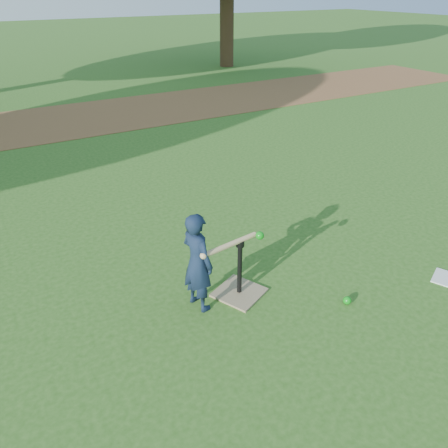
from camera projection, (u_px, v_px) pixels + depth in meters
ground at (279, 295)px, 4.34m from camera, size 80.00×80.00×0.00m
dirt_strip at (83, 118)px, 10.00m from camera, size 24.00×3.00×0.01m
child at (198, 262)px, 3.97m from camera, size 0.31×0.40×0.99m
wiffle_ball_ground at (347, 300)px, 4.20m from camera, size 0.08×0.08×0.08m
clipboard at (445, 278)px, 4.58m from camera, size 0.37×0.33×0.01m
batting_tee at (239, 284)px, 4.31m from camera, size 0.57×0.57×0.61m
swing_action at (234, 244)px, 3.99m from camera, size 0.67×0.15×0.10m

